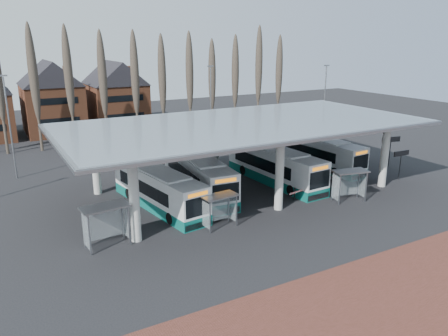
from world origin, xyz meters
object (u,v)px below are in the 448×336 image
bus_1 (198,175)px  bus_0 (158,189)px  shelter_2 (349,179)px  shelter_0 (105,216)px  bus_2 (274,166)px  bus_3 (317,153)px  shelter_1 (219,203)px

bus_1 → bus_0: bearing=-153.4°
bus_1 → shelter_2: (10.26, -8.32, 0.39)m
shelter_0 → shelter_2: size_ratio=1.01×
bus_2 → bus_1: bearing=169.7°
bus_2 → shelter_0: size_ratio=3.81×
bus_2 → bus_3: size_ratio=1.04×
bus_2 → bus_3: 7.52m
bus_3 → shelter_0: bus_3 is taller
bus_2 → shelter_2: bus_2 is taller
bus_1 → bus_3: bearing=9.8°
bus_3 → shelter_2: (-4.67, -9.56, 0.46)m
bus_3 → shelter_2: 10.65m
bus_1 → shelter_1: 7.99m
bus_0 → bus_3: size_ratio=0.99×
bus_0 → bus_1: (4.47, 1.77, 0.09)m
shelter_2 → shelter_1: bearing=-169.9°
bus_1 → bus_2: size_ratio=1.00×
bus_2 → shelter_1: bearing=-148.6°
bus_1 → shelter_2: bus_1 is taller
bus_0 → bus_3: bus_3 is taller
bus_2 → bus_3: bearing=13.7°
shelter_2 → bus_2: bearing=121.8°
bus_0 → bus_1: bus_1 is taller
shelter_0 → shelter_1: shelter_0 is taller
bus_0 → bus_2: 12.23m
bus_3 → shelter_2: size_ratio=3.71×
shelter_1 → bus_3: bearing=23.3°
shelter_2 → bus_0: bearing=168.9°
bus_0 → bus_2: bus_2 is taller
bus_0 → shelter_0: (-5.63, -5.06, 0.59)m
shelter_1 → shelter_2: shelter_2 is taller
bus_3 → bus_1: bearing=179.4°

